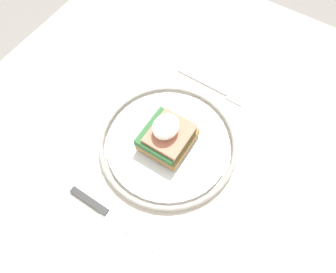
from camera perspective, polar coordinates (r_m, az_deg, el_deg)
The scene contains 6 objects.
ground_plane at distance 1.35m, azimuth -1.05°, elevation -16.90°, with size 6.00×6.00×0.00m, color gray.
dining_table at distance 0.72m, azimuth -1.89°, elevation -6.92°, with size 0.98×0.81×0.77m.
plate at distance 0.61m, azimuth 0.00°, elevation -1.20°, with size 0.26×0.26×0.02m.
sandwich at distance 0.58m, azimuth -0.16°, elevation 0.27°, with size 0.09×0.08×0.07m.
fork at distance 0.69m, azimuth 8.03°, elevation 8.50°, with size 0.02×0.15×0.00m.
knife at distance 0.58m, azimuth -10.37°, elevation -13.12°, with size 0.02×0.19×0.01m.
Camera 1 is at (0.21, 0.16, 1.32)m, focal length 35.00 mm.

